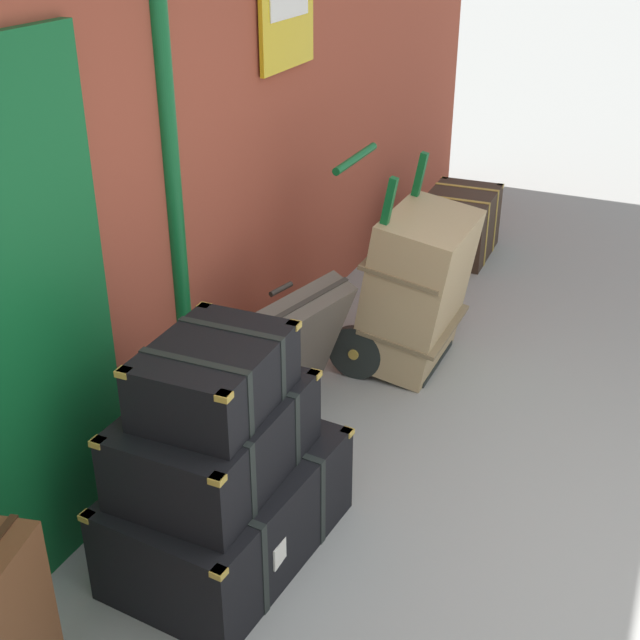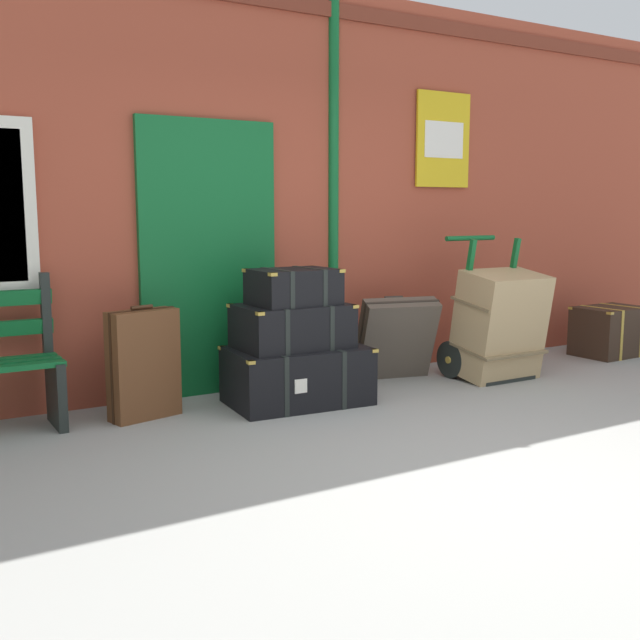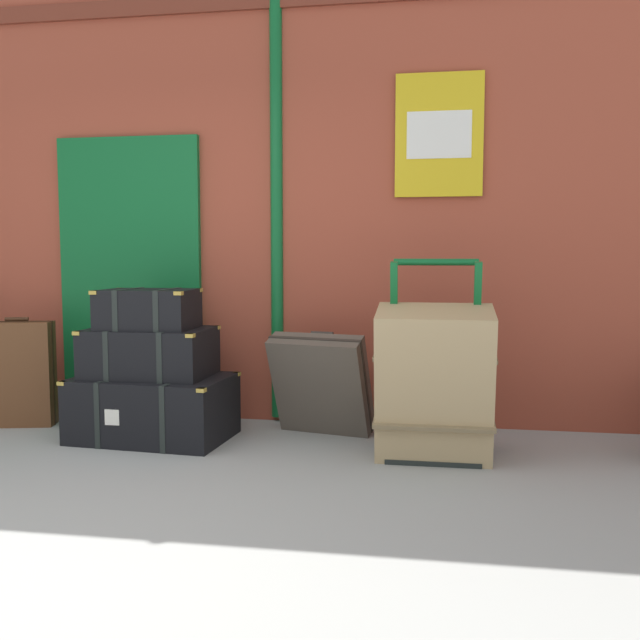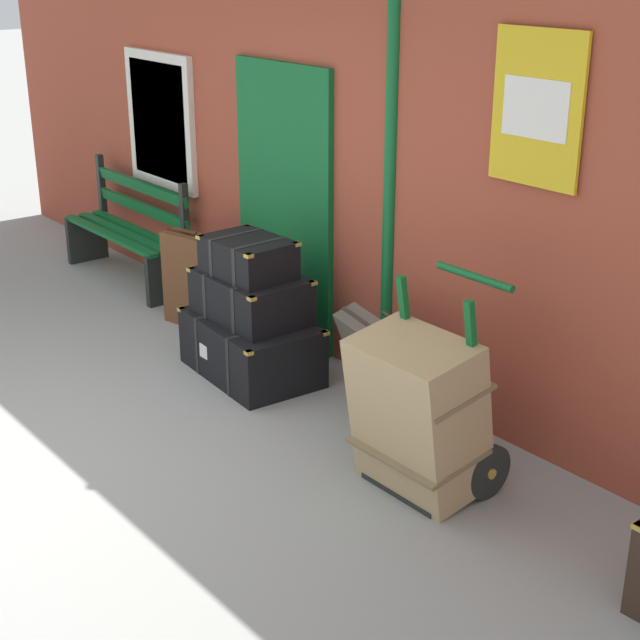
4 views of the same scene
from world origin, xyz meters
name	(u,v)px [view 1 (image 1 of 4)]	position (x,y,z in m)	size (l,w,h in m)	color
brick_facade	(44,154)	(-0.02, 2.60, 1.60)	(10.40, 0.35, 3.20)	#9E422D
steamer_trunk_base	(229,510)	(-0.12, 1.80, 0.21)	(1.06, 0.73, 0.43)	black
steamer_trunk_middle	(215,438)	(-0.15, 1.83, 0.58)	(0.82, 0.56, 0.33)	black
steamer_trunk_top	(215,375)	(-0.14, 1.81, 0.87)	(0.62, 0.46, 0.27)	black
porters_trolley	(387,314)	(1.73, 1.80, 0.27)	(0.71, 0.57, 1.20)	black
large_brown_trunk	(417,289)	(1.73, 1.63, 0.47)	(0.70, 0.57, 0.94)	tan
suitcase_tan	(290,350)	(0.97, 2.06, 0.35)	(0.72, 0.54, 0.71)	#51473D
corner_trunk	(460,224)	(3.44, 1.85, 0.24)	(0.71, 0.51, 0.49)	#332319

